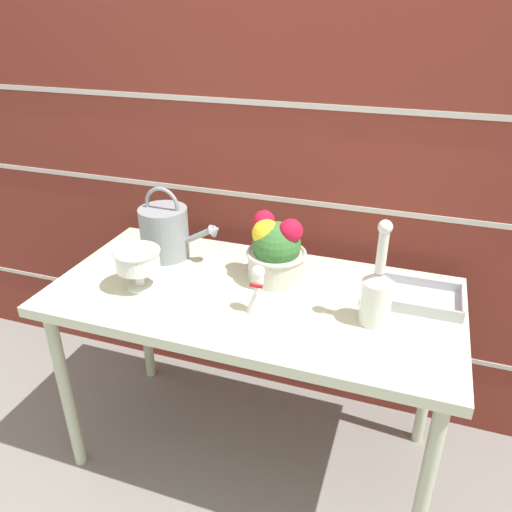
# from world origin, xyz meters

# --- Properties ---
(ground_plane) EXTENTS (12.00, 12.00, 0.00)m
(ground_plane) POSITION_xyz_m (0.00, 0.00, 0.00)
(ground_plane) COLOR gray
(brick_wall) EXTENTS (3.60, 0.08, 2.20)m
(brick_wall) POSITION_xyz_m (0.00, 0.45, 1.10)
(brick_wall) COLOR maroon
(brick_wall) RESTS_ON ground_plane
(patio_table) EXTENTS (1.36, 0.67, 0.74)m
(patio_table) POSITION_xyz_m (0.00, 0.00, 0.67)
(patio_table) COLOR beige
(patio_table) RESTS_ON ground_plane
(watering_can) EXTENTS (0.33, 0.18, 0.27)m
(watering_can) POSITION_xyz_m (-0.40, 0.15, 0.84)
(watering_can) COLOR gray
(watering_can) RESTS_ON patio_table
(crystal_pedestal_bowl) EXTENTS (0.16, 0.16, 0.14)m
(crystal_pedestal_bowl) POSITION_xyz_m (-0.37, -0.10, 0.84)
(crystal_pedestal_bowl) COLOR silver
(crystal_pedestal_bowl) RESTS_ON patio_table
(flower_planter) EXTENTS (0.21, 0.21, 0.24)m
(flower_planter) POSITION_xyz_m (0.04, 0.11, 0.85)
(flower_planter) COLOR beige
(flower_planter) RESTS_ON patio_table
(glass_decanter) EXTENTS (0.09, 0.09, 0.34)m
(glass_decanter) POSITION_xyz_m (0.40, -0.04, 0.85)
(glass_decanter) COLOR silver
(glass_decanter) RESTS_ON patio_table
(figurine_vase) EXTENTS (0.07, 0.07, 0.16)m
(figurine_vase) POSITION_xyz_m (0.05, -0.10, 0.81)
(figurine_vase) COLOR white
(figurine_vase) RESTS_ON patio_table
(wire_tray) EXTENTS (0.30, 0.18, 0.04)m
(wire_tray) POSITION_xyz_m (0.51, 0.12, 0.75)
(wire_tray) COLOR #B7B7BC
(wire_tray) RESTS_ON patio_table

